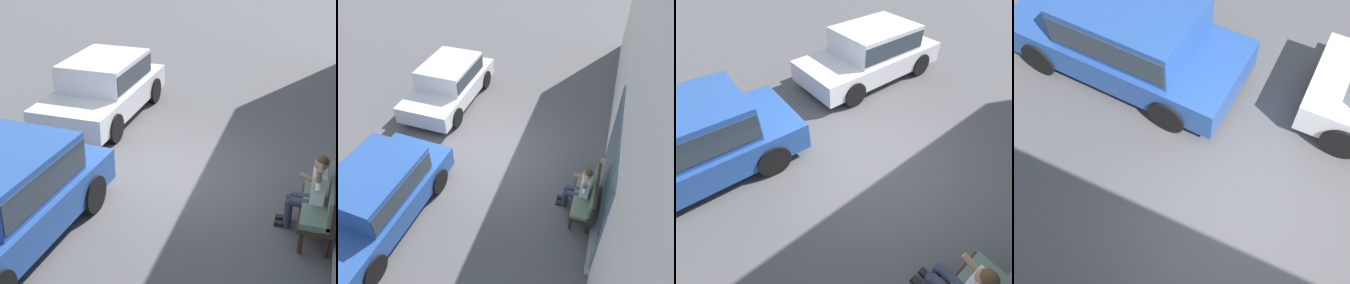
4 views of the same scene
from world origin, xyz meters
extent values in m
plane|color=#4C4C4F|center=(0.00, 0.00, 0.00)|extent=(60.00, 60.00, 0.00)
cylinder|color=#332319|center=(0.52, 2.61, 0.19)|extent=(0.07, 0.07, 0.39)
cylinder|color=#2D3347|center=(1.21, 2.36, 0.25)|extent=(0.12, 0.12, 0.50)
cylinder|color=#2D3347|center=(1.03, 2.57, 0.50)|extent=(0.15, 0.42, 0.15)
cylinder|color=#2D3347|center=(1.03, 2.36, 0.25)|extent=(0.12, 0.12, 0.50)
cube|color=black|center=(1.03, 2.28, 0.04)|extent=(0.10, 0.24, 0.07)
sphere|color=#A37556|center=(1.12, 2.78, 1.20)|extent=(0.22, 0.22, 0.22)
sphere|color=#4C331E|center=(1.12, 2.79, 1.23)|extent=(0.20, 0.20, 0.20)
cylinder|color=silver|center=(0.88, 2.76, 0.89)|extent=(0.20, 0.10, 0.28)
cylinder|color=#A37556|center=(0.83, 2.60, 0.77)|extent=(0.08, 0.27, 0.17)
cube|color=silver|center=(-2.26, -2.44, 0.52)|extent=(4.16, 1.85, 0.55)
cube|color=silver|center=(-2.43, -2.43, 1.13)|extent=(2.17, 1.61, 0.65)
cube|color=#28333D|center=(-2.43, -2.43, 1.13)|extent=(2.13, 1.64, 0.46)
cylinder|color=black|center=(-0.97, -1.60, 0.33)|extent=(0.66, 0.19, 0.66)
cylinder|color=black|center=(-1.00, -3.31, 0.33)|extent=(0.66, 0.19, 0.66)
cylinder|color=black|center=(-3.53, -1.56, 0.33)|extent=(0.66, 0.19, 0.66)
cylinder|color=black|center=(-3.56, -3.27, 0.33)|extent=(0.66, 0.19, 0.66)
cube|color=#23478E|center=(2.97, -1.82, 0.54)|extent=(4.31, 2.04, 0.58)
cube|color=#23478E|center=(2.80, -1.81, 1.17)|extent=(2.28, 1.71, 0.68)
cube|color=#28333D|center=(2.80, -1.81, 1.17)|extent=(2.24, 1.74, 0.48)
cylinder|color=black|center=(1.71, -0.88, 0.33)|extent=(0.68, 0.22, 0.67)
cylinder|color=black|center=(1.62, -2.61, 0.33)|extent=(0.68, 0.22, 0.67)
camera|label=1|loc=(8.52, 2.60, 4.93)|focal=55.00mm
camera|label=2|loc=(6.65, 2.60, 6.70)|focal=35.00mm
camera|label=3|loc=(2.84, 2.60, 4.02)|focal=28.00mm
camera|label=4|loc=(-0.21, 2.60, 5.94)|focal=45.00mm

